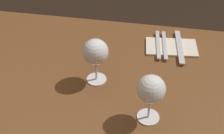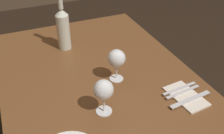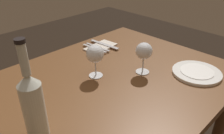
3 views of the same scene
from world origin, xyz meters
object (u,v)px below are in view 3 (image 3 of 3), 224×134
table_knife (104,44)px  folded_napkin (101,47)px  fork_inner (98,47)px  wine_glass_left (144,52)px  fork_outer (94,48)px  wine_glass_right (95,55)px  wine_bottle (33,104)px  dinner_plate (197,72)px

table_knife → folded_napkin: bearing=180.0°
fork_inner → wine_glass_left: bearing=-94.9°
fork_outer → folded_napkin: bearing=0.0°
wine_glass_right → table_knife: (0.27, 0.23, -0.10)m
wine_bottle → folded_napkin: 0.74m
dinner_plate → table_knife: size_ratio=1.09×
fork_inner → dinner_plate: bearing=-75.9°
fork_inner → wine_bottle: bearing=-148.1°
table_knife → fork_outer: bearing=180.0°
wine_bottle → table_knife: (0.65, 0.37, -0.12)m
dinner_plate → fork_outer: size_ratio=1.28×
wine_glass_right → dinner_plate: bearing=-43.1°
fork_outer → fork_inner: bearing=0.0°
dinner_plate → fork_outer: 0.58m
wine_glass_right → fork_inner: (0.21, 0.23, -0.10)m
fork_inner → fork_outer: bearing=180.0°
wine_glass_right → wine_bottle: bearing=-159.0°
wine_glass_left → dinner_plate: 0.28m
wine_bottle → fork_outer: wine_bottle is taller
wine_glass_right → fork_outer: wine_glass_right is taller
fork_outer → table_knife: same height
wine_glass_left → wine_bottle: 0.57m
wine_bottle → wine_glass_left: bearing=1.2°
folded_napkin → fork_inner: fork_inner is taller
dinner_plate → fork_inner: dinner_plate is taller
wine_bottle → fork_outer: 0.69m
wine_glass_left → fork_inner: size_ratio=0.86×
wine_glass_left → fork_inner: 0.38m
wine_glass_right → folded_napkin: wine_glass_right is taller
fork_inner → fork_outer: 0.02m
folded_napkin → fork_outer: bearing=180.0°
folded_napkin → fork_outer: 0.05m
wine_glass_right → wine_bottle: 0.41m
folded_napkin → fork_inner: 0.03m
wine_glass_right → wine_bottle: (-0.38, -0.15, 0.01)m
dinner_plate → fork_outer: dinner_plate is taller
wine_bottle → folded_napkin: (0.62, 0.37, -0.12)m
folded_napkin → fork_inner: bearing=180.0°
table_knife → wine_bottle: bearing=-150.3°
wine_glass_right → wine_bottle: wine_bottle is taller
folded_napkin → fork_inner: size_ratio=1.11×
folded_napkin → fork_inner: (-0.03, 0.00, 0.01)m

